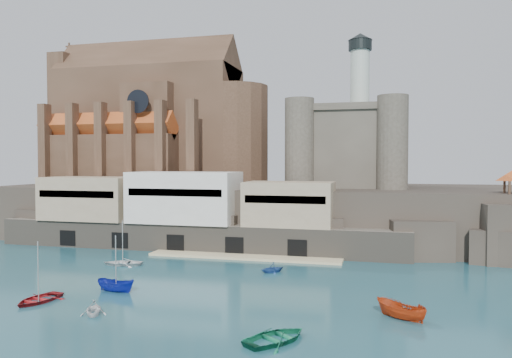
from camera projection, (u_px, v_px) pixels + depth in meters
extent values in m
plane|color=#1B4B59|center=(187.00, 285.00, 59.45)|extent=(300.00, 300.00, 0.00)
cube|color=#2A241F|center=(265.00, 211.00, 97.97)|extent=(100.00, 34.00, 10.00)
cube|color=#2A241F|center=(43.00, 226.00, 91.62)|extent=(9.00, 5.00, 6.00)
cube|color=#2A241F|center=(121.00, 228.00, 87.60)|extent=(9.00, 5.00, 6.00)
cube|color=#2A241F|center=(213.00, 232.00, 83.34)|extent=(9.00, 5.00, 6.00)
cube|color=#2A241F|center=(314.00, 236.00, 79.07)|extent=(9.00, 5.00, 6.00)
cube|color=#2A241F|center=(420.00, 240.00, 75.05)|extent=(9.00, 5.00, 6.00)
cube|color=#6C6457|center=(194.00, 237.00, 83.15)|extent=(70.00, 6.00, 4.50)
cube|color=beige|center=(244.00, 257.00, 76.36)|extent=(30.00, 4.00, 0.40)
cube|color=black|center=(68.00, 238.00, 85.89)|extent=(3.00, 0.40, 2.60)
cube|color=black|center=(120.00, 240.00, 83.38)|extent=(3.00, 0.40, 2.60)
cube|color=black|center=(176.00, 243.00, 80.87)|extent=(3.00, 0.40, 2.60)
cube|color=black|center=(235.00, 245.00, 78.36)|extent=(3.00, 0.40, 2.60)
cube|color=black|center=(297.00, 248.00, 75.85)|extent=(3.00, 0.40, 2.60)
cube|color=tan|center=(91.00, 198.00, 88.93)|extent=(16.00, 9.00, 7.50)
cube|color=silver|center=(185.00, 197.00, 84.39)|extent=(18.00, 9.00, 8.50)
cube|color=tan|center=(289.00, 204.00, 79.90)|extent=(14.00, 8.00, 7.00)
cube|color=#452F20|center=(148.00, 128.00, 105.84)|extent=(38.00, 14.00, 24.00)
cube|color=#452F20|center=(148.00, 71.00, 105.42)|extent=(38.00, 13.01, 13.01)
cylinder|color=#452F20|center=(234.00, 136.00, 101.14)|extent=(14.00, 14.00, 20.00)
cube|color=#452F20|center=(166.00, 137.00, 104.91)|extent=(10.00, 20.00, 20.00)
cube|color=#452F20|center=(108.00, 160.00, 97.90)|extent=(28.00, 5.00, 10.00)
cube|color=#452F20|center=(152.00, 161.00, 116.28)|extent=(28.00, 5.00, 10.00)
cube|color=#B54C1F|center=(107.00, 127.00, 97.67)|extent=(28.00, 5.66, 5.66)
cube|color=#B54C1F|center=(151.00, 132.00, 116.05)|extent=(28.00, 5.66, 5.66)
cube|color=#452F20|center=(70.00, 120.00, 110.54)|extent=(4.00, 10.00, 28.00)
cylinder|color=black|center=(138.00, 101.00, 93.04)|extent=(4.40, 0.30, 4.40)
cube|color=#452F20|center=(45.00, 145.00, 97.91)|extent=(1.60, 2.20, 16.00)
cube|color=#452F20|center=(72.00, 145.00, 96.35)|extent=(1.60, 2.20, 16.00)
cube|color=#452F20|center=(101.00, 145.00, 94.79)|extent=(1.60, 2.20, 16.00)
cube|color=#452F20|center=(130.00, 144.00, 93.24)|extent=(1.60, 2.20, 16.00)
cube|color=#452F20|center=(161.00, 144.00, 91.68)|extent=(1.60, 2.20, 16.00)
cube|color=#452F20|center=(192.00, 144.00, 90.12)|extent=(1.60, 2.20, 16.00)
cube|color=#494439|center=(348.00, 150.00, 94.50)|extent=(16.00, 16.00, 14.00)
cube|color=#494439|center=(348.00, 111.00, 94.24)|extent=(17.00, 17.00, 1.20)
cylinder|color=#494439|center=(299.00, 143.00, 88.74)|extent=(5.20, 5.20, 16.00)
cylinder|color=#494439|center=(392.00, 143.00, 84.72)|extent=(5.20, 5.20, 16.00)
cylinder|color=#494439|center=(312.00, 146.00, 104.21)|extent=(5.20, 5.20, 16.00)
cylinder|color=#494439|center=(391.00, 145.00, 100.20)|extent=(5.20, 5.20, 16.00)
cylinder|color=#B8C8BC|center=(360.00, 82.00, 95.48)|extent=(3.60, 3.60, 12.00)
cylinder|color=black|center=(360.00, 45.00, 95.24)|extent=(4.40, 4.40, 2.00)
cone|color=black|center=(360.00, 37.00, 95.18)|extent=(4.60, 4.60, 1.40)
cube|color=#2A241F|center=(493.00, 246.00, 72.07)|extent=(6.00, 5.00, 5.00)
cylinder|color=#452F20|center=(509.00, 192.00, 72.55)|extent=(0.36, 0.36, 3.20)
cylinder|color=#452F20|center=(504.00, 191.00, 75.65)|extent=(0.36, 0.36, 3.20)
imported|color=maroon|center=(39.00, 302.00, 52.49)|extent=(4.12, 1.71, 5.59)
imported|color=silver|center=(94.00, 315.00, 48.02)|extent=(3.35, 2.81, 3.33)
imported|color=#111F9B|center=(116.00, 291.00, 56.63)|extent=(2.06, 2.02, 4.82)
imported|color=#146F4C|center=(277.00, 341.00, 40.92)|extent=(4.24, 3.56, 6.07)
imported|color=#B73912|center=(401.00, 319.00, 46.82)|extent=(2.67, 2.66, 5.10)
imported|color=white|center=(123.00, 265.00, 71.24)|extent=(1.88, 4.13, 5.58)
imported|color=#254C91|center=(272.00, 272.00, 66.39)|extent=(3.18, 3.26, 3.28)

